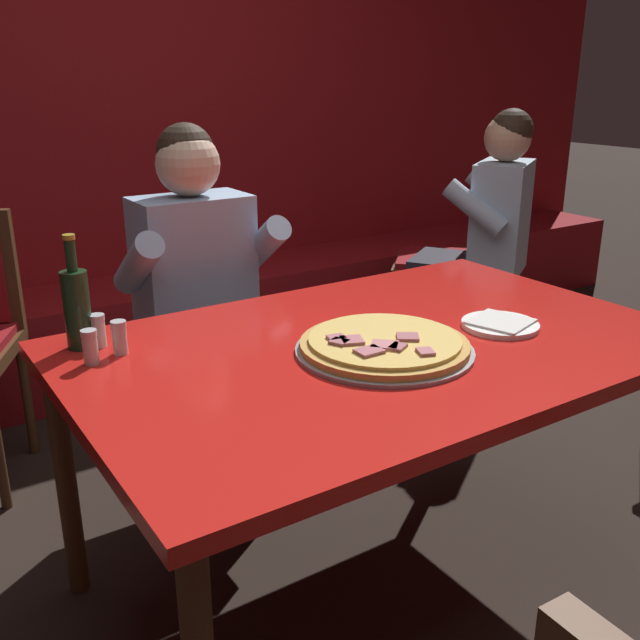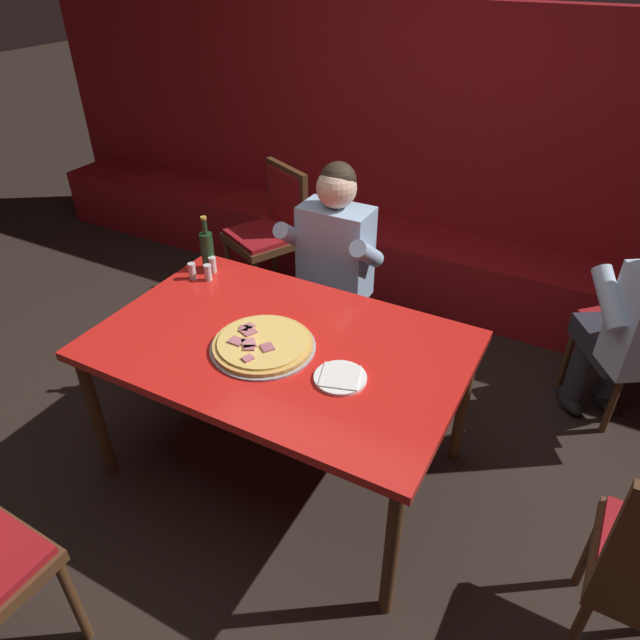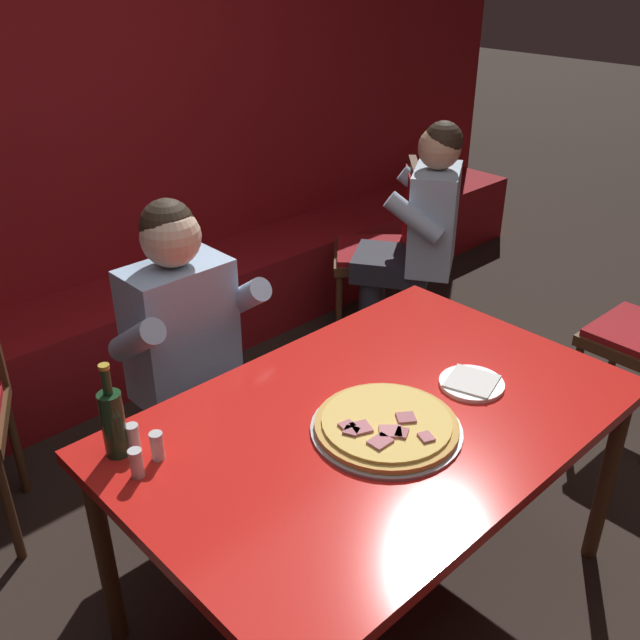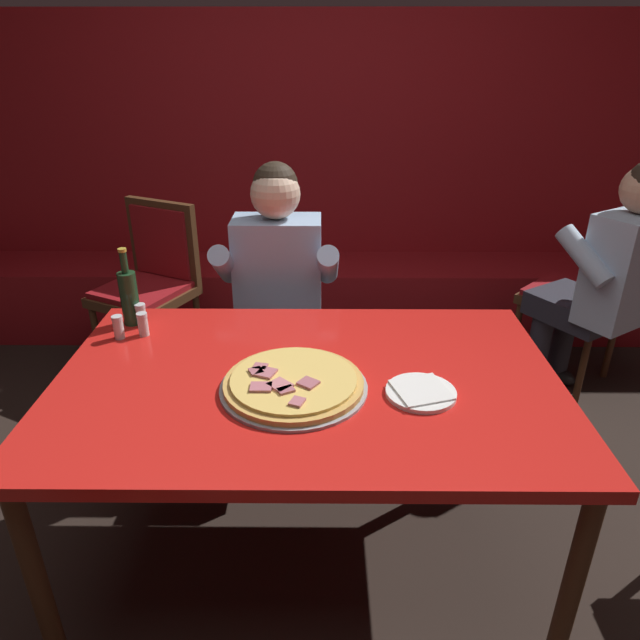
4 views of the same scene
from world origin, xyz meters
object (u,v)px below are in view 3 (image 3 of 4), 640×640
(pizza, at_px, (386,426))
(shaker_parmesan, at_px, (137,464))
(diner_standing_companion, at_px, (416,232))
(beer_bottle, at_px, (113,421))
(plate_white_paper, at_px, (472,383))
(main_dining_table, at_px, (376,433))
(shaker_red_pepper_flakes, at_px, (157,447))
(diner_seated_blue_shirt, at_px, (196,357))
(shaker_oregano, at_px, (133,439))
(dining_chair_by_booth, at_px, (389,240))

(pizza, bearing_deg, shaker_parmesan, 152.59)
(diner_standing_companion, bearing_deg, beer_bottle, -163.33)
(pizza, bearing_deg, plate_white_paper, -4.42)
(diner_standing_companion, bearing_deg, main_dining_table, -144.42)
(main_dining_table, bearing_deg, beer_bottle, 150.20)
(beer_bottle, height_order, shaker_red_pepper_flakes, beer_bottle)
(beer_bottle, distance_m, diner_standing_companion, 2.15)
(diner_seated_blue_shirt, bearing_deg, diner_standing_companion, 9.15)
(shaker_oregano, height_order, diner_standing_companion, diner_standing_companion)
(beer_bottle, bearing_deg, dining_chair_by_booth, 21.70)
(shaker_red_pepper_flakes, distance_m, shaker_parmesan, 0.08)
(shaker_oregano, bearing_deg, plate_white_paper, -25.53)
(shaker_parmesan, xyz_separation_m, diner_seated_blue_shirt, (0.52, 0.49, -0.10))
(plate_white_paper, relative_size, shaker_parmesan, 2.44)
(main_dining_table, xyz_separation_m, diner_seated_blue_shirt, (-0.15, 0.74, 0.01))
(beer_bottle, height_order, dining_chair_by_booth, beer_bottle)
(diner_seated_blue_shirt, bearing_deg, pizza, -82.19)
(shaker_oregano, distance_m, shaker_parmesan, 0.11)
(main_dining_table, relative_size, plate_white_paper, 7.51)
(shaker_parmesan, height_order, diner_seated_blue_shirt, diner_seated_blue_shirt)
(beer_bottle, distance_m, shaker_red_pepper_flakes, 0.14)
(pizza, relative_size, diner_standing_companion, 0.35)
(diner_seated_blue_shirt, xyz_separation_m, dining_chair_by_booth, (1.59, 0.47, -0.13))
(shaker_red_pepper_flakes, bearing_deg, diner_seated_blue_shirt, 46.46)
(plate_white_paper, xyz_separation_m, diner_standing_companion, (1.05, 1.09, -0.07))
(pizza, xyz_separation_m, beer_bottle, (-0.62, 0.45, 0.09))
(shaker_red_pepper_flakes, xyz_separation_m, shaker_parmesan, (-0.08, -0.02, 0.00))
(beer_bottle, relative_size, diner_seated_blue_shirt, 0.23)
(diner_seated_blue_shirt, height_order, diner_standing_companion, same)
(pizza, bearing_deg, main_dining_table, 60.95)
(main_dining_table, height_order, diner_standing_companion, diner_standing_companion)
(dining_chair_by_booth, bearing_deg, shaker_oregano, -157.42)
(main_dining_table, relative_size, shaker_oregano, 18.34)
(main_dining_table, bearing_deg, plate_white_paper, -16.48)
(plate_white_paper, xyz_separation_m, shaker_red_pepper_flakes, (-0.93, 0.38, 0.03))
(main_dining_table, xyz_separation_m, plate_white_paper, (0.34, -0.10, 0.08))
(pizza, xyz_separation_m, plate_white_paper, (0.38, -0.03, -0.01))
(diner_seated_blue_shirt, relative_size, dining_chair_by_booth, 1.28)
(beer_bottle, relative_size, diner_standing_companion, 0.23)
(beer_bottle, relative_size, shaker_red_pepper_flakes, 3.40)
(shaker_parmesan, bearing_deg, diner_standing_companion, 19.67)
(pizza, distance_m, diner_seated_blue_shirt, 0.83)
(shaker_parmesan, distance_m, diner_seated_blue_shirt, 0.72)
(dining_chair_by_booth, bearing_deg, beer_bottle, -158.30)
(plate_white_paper, height_order, diner_seated_blue_shirt, diner_seated_blue_shirt)
(plate_white_paper, xyz_separation_m, shaker_parmesan, (-1.01, 0.36, 0.03))
(shaker_red_pepper_flakes, bearing_deg, pizza, -32.53)
(main_dining_table, relative_size, dining_chair_by_booth, 1.59)
(main_dining_table, bearing_deg, shaker_oregano, 150.00)
(main_dining_table, distance_m, beer_bottle, 0.78)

